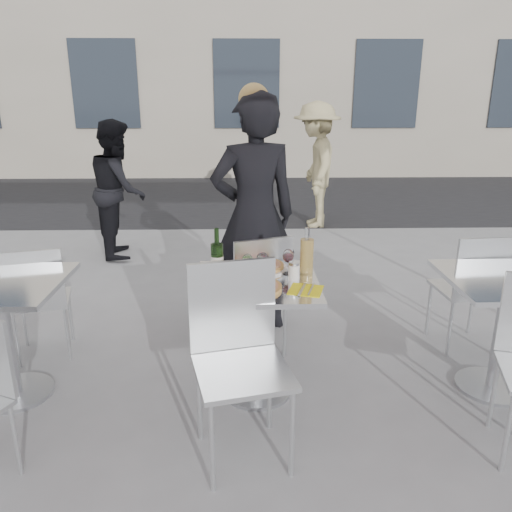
{
  "coord_description": "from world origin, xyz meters",
  "views": [
    {
      "loc": [
        -0.07,
        -2.74,
        1.78
      ],
      "look_at": [
        0.0,
        0.15,
        0.85
      ],
      "focal_mm": 35.0,
      "sensor_mm": 36.0,
      "label": 1
    }
  ],
  "objects_px": {
    "side_chair_lfar": "(38,294)",
    "chair_far": "(257,286)",
    "salad_plate": "(250,270)",
    "pizza_near": "(253,287)",
    "pizza_far": "(260,266)",
    "wine_bottle": "(217,258)",
    "pedestrian_b": "(316,165)",
    "wineglass_red_a": "(263,260)",
    "napkin_left": "(213,296)",
    "main_table": "(257,313)",
    "carafe": "(307,256)",
    "side_table_left": "(4,315)",
    "pedestrian_a": "(119,189)",
    "wineglass_white_b": "(262,260)",
    "wineglass_white_a": "(248,262)",
    "side_table_right": "(503,310)",
    "sugar_shaker": "(294,271)",
    "napkin_right": "(306,290)",
    "wineglass_red_b": "(288,257)",
    "woman_diner": "(254,216)",
    "side_chair_rfar": "(473,283)",
    "chair_near": "(238,345)"
  },
  "relations": [
    {
      "from": "side_chair_lfar",
      "to": "wine_bottle",
      "type": "xyz_separation_m",
      "value": [
        1.25,
        -0.37,
        0.37
      ]
    },
    {
      "from": "pizza_near",
      "to": "side_chair_lfar",
      "type": "bearing_deg",
      "value": 158.28
    },
    {
      "from": "main_table",
      "to": "pizza_near",
      "type": "xyz_separation_m",
      "value": [
        -0.03,
        -0.13,
        0.22
      ]
    },
    {
      "from": "pizza_near",
      "to": "pizza_far",
      "type": "height_order",
      "value": "pizza_far"
    },
    {
      "from": "side_chair_lfar",
      "to": "wine_bottle",
      "type": "bearing_deg",
      "value": 148.88
    },
    {
      "from": "woman_diner",
      "to": "pizza_near",
      "type": "xyz_separation_m",
      "value": [
        -0.03,
        -1.08,
        -0.15
      ]
    },
    {
      "from": "pizza_near",
      "to": "wineglass_red_a",
      "type": "bearing_deg",
      "value": 69.14
    },
    {
      "from": "wineglass_red_a",
      "to": "napkin_right",
      "type": "relative_size",
      "value": 0.7
    },
    {
      "from": "pizza_far",
      "to": "pedestrian_a",
      "type": "bearing_deg",
      "value": 119.38
    },
    {
      "from": "pedestrian_a",
      "to": "pizza_far",
      "type": "bearing_deg",
      "value": -161.88
    },
    {
      "from": "side_chair_lfar",
      "to": "pedestrian_a",
      "type": "xyz_separation_m",
      "value": [
        -0.01,
        2.45,
        0.28
      ]
    },
    {
      "from": "main_table",
      "to": "carafe",
      "type": "distance_m",
      "value": 0.46
    },
    {
      "from": "pedestrian_a",
      "to": "wineglass_red_a",
      "type": "relative_size",
      "value": 9.77
    },
    {
      "from": "chair_far",
      "to": "napkin_right",
      "type": "height_order",
      "value": "chair_far"
    },
    {
      "from": "pizza_near",
      "to": "wineglass_white_a",
      "type": "distance_m",
      "value": 0.18
    },
    {
      "from": "side_table_left",
      "to": "chair_far",
      "type": "xyz_separation_m",
      "value": [
        1.52,
        0.45,
        -0.01
      ]
    },
    {
      "from": "wine_bottle",
      "to": "carafe",
      "type": "distance_m",
      "value": 0.54
    },
    {
      "from": "side_table_left",
      "to": "side_chair_lfar",
      "type": "bearing_deg",
      "value": 87.48
    },
    {
      "from": "pedestrian_b",
      "to": "salad_plate",
      "type": "height_order",
      "value": "pedestrian_b"
    },
    {
      "from": "side_table_right",
      "to": "sugar_shaker",
      "type": "relative_size",
      "value": 7.01
    },
    {
      "from": "main_table",
      "to": "wineglass_white_b",
      "type": "relative_size",
      "value": 4.76
    },
    {
      "from": "main_table",
      "to": "side_table_right",
      "type": "distance_m",
      "value": 1.5
    },
    {
      "from": "wineglass_red_a",
      "to": "napkin_left",
      "type": "xyz_separation_m",
      "value": [
        -0.28,
        -0.28,
        -0.11
      ]
    },
    {
      "from": "side_chair_lfar",
      "to": "wineglass_white_a",
      "type": "bearing_deg",
      "value": 148.51
    },
    {
      "from": "side_chair_lfar",
      "to": "chair_far",
      "type": "bearing_deg",
      "value": 165.71
    },
    {
      "from": "wineglass_red_b",
      "to": "side_table_left",
      "type": "bearing_deg",
      "value": -176.49
    },
    {
      "from": "pedestrian_a",
      "to": "pizza_near",
      "type": "distance_m",
      "value": 3.36
    },
    {
      "from": "wineglass_red_a",
      "to": "pizza_far",
      "type": "bearing_deg",
      "value": 94.94
    },
    {
      "from": "side_table_right",
      "to": "side_chair_rfar",
      "type": "bearing_deg",
      "value": 85.75
    },
    {
      "from": "carafe",
      "to": "wineglass_red_b",
      "type": "xyz_separation_m",
      "value": [
        -0.11,
        0.01,
        -0.01
      ]
    },
    {
      "from": "side_table_left",
      "to": "pedestrian_a",
      "type": "xyz_separation_m",
      "value": [
        0.01,
        2.89,
        0.23
      ]
    },
    {
      "from": "chair_far",
      "to": "napkin_left",
      "type": "xyz_separation_m",
      "value": [
        -0.26,
        -0.7,
        0.22
      ]
    },
    {
      "from": "pedestrian_a",
      "to": "napkin_left",
      "type": "bearing_deg",
      "value": -169.54
    },
    {
      "from": "side_table_right",
      "to": "pedestrian_b",
      "type": "height_order",
      "value": "pedestrian_b"
    },
    {
      "from": "main_table",
      "to": "side_table_left",
      "type": "xyz_separation_m",
      "value": [
        -1.5,
        0.0,
        0.0
      ]
    },
    {
      "from": "wineglass_white_b",
      "to": "side_table_left",
      "type": "bearing_deg",
      "value": -178.54
    },
    {
      "from": "side_table_left",
      "to": "wineglass_white_b",
      "type": "xyz_separation_m",
      "value": [
        1.53,
        0.04,
        0.32
      ]
    },
    {
      "from": "chair_far",
      "to": "salad_plate",
      "type": "bearing_deg",
      "value": 61.93
    },
    {
      "from": "wine_bottle",
      "to": "side_table_left",
      "type": "bearing_deg",
      "value": -176.54
    },
    {
      "from": "wineglass_white_b",
      "to": "napkin_left",
      "type": "bearing_deg",
      "value": -134.18
    },
    {
      "from": "chair_near",
      "to": "wineglass_white_a",
      "type": "xyz_separation_m",
      "value": [
        0.05,
        0.51,
        0.27
      ]
    },
    {
      "from": "carafe",
      "to": "napkin_right",
      "type": "bearing_deg",
      "value": -97.32
    },
    {
      "from": "pedestrian_b",
      "to": "wineglass_red_a",
      "type": "xyz_separation_m",
      "value": [
        -0.88,
        -4.14,
        0.0
      ]
    },
    {
      "from": "pizza_near",
      "to": "pizza_far",
      "type": "xyz_separation_m",
      "value": [
        0.05,
        0.33,
        0.01
      ]
    },
    {
      "from": "pedestrian_a",
      "to": "wineglass_white_b",
      "type": "relative_size",
      "value": 9.77
    },
    {
      "from": "main_table",
      "to": "side_table_right",
      "type": "xyz_separation_m",
      "value": [
        1.5,
        0.0,
        0.0
      ]
    },
    {
      "from": "sugar_shaker",
      "to": "pedestrian_b",
      "type": "bearing_deg",
      "value": 80.4
    },
    {
      "from": "side_table_left",
      "to": "wineglass_red_a",
      "type": "relative_size",
      "value": 4.76
    },
    {
      "from": "chair_near",
      "to": "napkin_left",
      "type": "bearing_deg",
      "value": 104.89
    },
    {
      "from": "pedestrian_b",
      "to": "napkin_left",
      "type": "height_order",
      "value": "pedestrian_b"
    }
  ]
}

